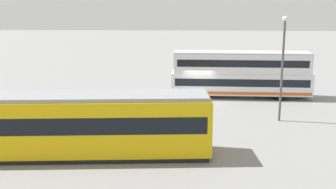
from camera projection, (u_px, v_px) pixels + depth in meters
The scene contains 7 objects.
ground_plane at pixel (199, 102), 35.02m from camera, with size 160.00×160.00×0.00m, color gray.
double_decker_bus at pixel (241, 74), 36.22m from camera, with size 11.92×2.82×3.96m.
tram_yellow at pixel (83, 124), 22.56m from camera, with size 13.80×3.68×3.45m.
pedestrian_near_railing at pixel (151, 107), 29.43m from camera, with size 0.45×0.45×1.70m.
pedestrian_railing at pixel (137, 114), 28.44m from camera, with size 7.21×0.87×1.08m.
info_sign at pixel (55, 101), 28.22m from camera, with size 0.99×0.29×2.39m.
street_lamp at pixel (283, 61), 28.61m from camera, with size 0.36×0.36×7.26m.
Camera 1 is at (1.16, 34.09, 8.38)m, focal length 44.93 mm.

